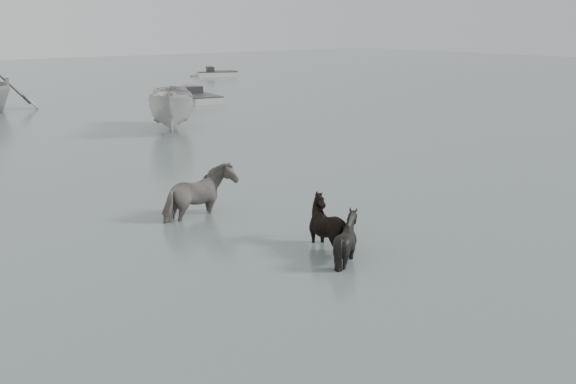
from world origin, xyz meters
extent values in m
plane|color=#52615C|center=(0.00, 0.00, 0.00)|extent=(140.00, 140.00, 0.00)
imported|color=black|center=(-0.45, 2.82, 0.78)|extent=(1.99, 1.22, 1.56)
imported|color=black|center=(0.55, -0.71, 0.65)|extent=(1.48, 1.59, 1.30)
imported|color=black|center=(0.09, -1.54, 0.59)|extent=(1.18, 1.08, 1.18)
imported|color=#AAAAA6|center=(5.70, 14.93, 0.93)|extent=(4.06, 5.08, 1.87)
camera|label=1|loc=(-8.74, -10.98, 4.44)|focal=45.00mm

